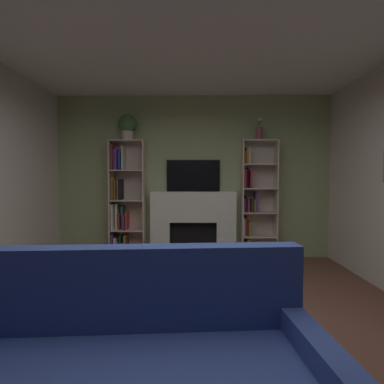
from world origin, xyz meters
TOP-DOWN VIEW (x-y plane):
  - ground_plane at (0.00, 0.00)m, footprint 6.74×6.74m
  - wall_back_accent at (0.00, 2.84)m, footprint 4.76×0.06m
  - fireplace at (0.00, 2.70)m, footprint 1.53×0.51m
  - tv at (0.00, 2.78)m, footprint 0.90×0.06m
  - bookshelf_left at (-1.17, 2.69)m, footprint 0.58×0.33m
  - bookshelf_right at (1.03, 2.69)m, footprint 0.58×0.32m
  - potted_plant at (-1.09, 2.66)m, footprint 0.31×0.31m
  - vase_with_flowers at (1.09, 2.66)m, footprint 0.11×0.11m
  - couch at (-0.30, -0.94)m, footprint 2.15×1.06m
  - coffee_table at (-0.30, -0.20)m, footprint 0.99×0.42m

SIDE VIEW (x-z plane):
  - ground_plane at x=0.00m, z-range 0.00..0.00m
  - couch at x=-0.30m, z-range -0.18..0.76m
  - coffee_table at x=-0.30m, z-range 0.14..0.54m
  - fireplace at x=0.00m, z-range 0.03..1.17m
  - bookshelf_left at x=-1.17m, z-range -0.05..1.94m
  - bookshelf_right at x=1.03m, z-range -0.02..1.96m
  - wall_back_accent at x=0.00m, z-range 0.00..2.77m
  - tv at x=0.00m, z-range 1.14..1.67m
  - vase_with_flowers at x=1.09m, z-range 1.94..2.32m
  - potted_plant at x=-1.09m, z-range 2.02..2.45m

